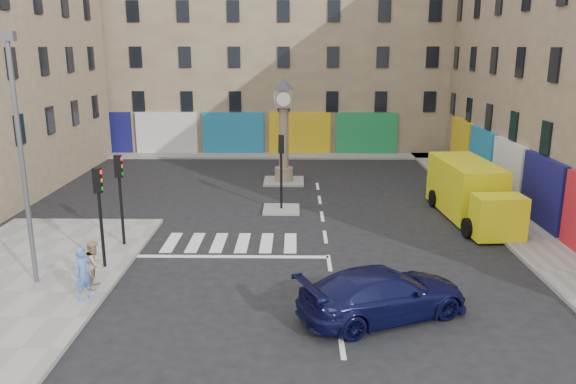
{
  "coord_description": "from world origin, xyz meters",
  "views": [
    {
      "loc": [
        -1.29,
        -18.97,
        8.02
      ],
      "look_at": [
        -1.61,
        4.03,
        2.0
      ],
      "focal_mm": 35.0,
      "sensor_mm": 36.0,
      "label": 1
    }
  ],
  "objects_px": {
    "traffic_light_left_far": "(120,185)",
    "clock_pillar": "(284,124)",
    "lamp_post": "(20,148)",
    "pedestrian_blue": "(84,274)",
    "navy_sedan": "(384,293)",
    "traffic_light_island": "(281,160)",
    "pedestrian_tan": "(95,264)",
    "yellow_van": "(470,192)",
    "traffic_light_left_near": "(99,202)"
  },
  "relations": [
    {
      "from": "clock_pillar",
      "to": "navy_sedan",
      "type": "xyz_separation_m",
      "value": [
        3.38,
        -17.34,
        -2.78
      ]
    },
    {
      "from": "lamp_post",
      "to": "pedestrian_tan",
      "type": "bearing_deg",
      "value": -9.38
    },
    {
      "from": "pedestrian_tan",
      "to": "lamp_post",
      "type": "bearing_deg",
      "value": 79.91
    },
    {
      "from": "traffic_light_left_near",
      "to": "yellow_van",
      "type": "xyz_separation_m",
      "value": [
        15.31,
        6.65,
        -1.32
      ]
    },
    {
      "from": "clock_pillar",
      "to": "pedestrian_tan",
      "type": "xyz_separation_m",
      "value": [
        -6.0,
        -15.56,
        -2.6
      ]
    },
    {
      "from": "traffic_light_island",
      "to": "pedestrian_tan",
      "type": "bearing_deg",
      "value": -122.1
    },
    {
      "from": "clock_pillar",
      "to": "traffic_light_island",
      "type": "bearing_deg",
      "value": -90.0
    },
    {
      "from": "traffic_light_left_near",
      "to": "lamp_post",
      "type": "distance_m",
      "value": 3.21
    },
    {
      "from": "yellow_van",
      "to": "pedestrian_blue",
      "type": "relative_size",
      "value": 4.21
    },
    {
      "from": "yellow_van",
      "to": "traffic_light_left_near",
      "type": "bearing_deg",
      "value": -160.36
    },
    {
      "from": "clock_pillar",
      "to": "navy_sedan",
      "type": "relative_size",
      "value": 1.15
    },
    {
      "from": "traffic_light_left_near",
      "to": "traffic_light_left_far",
      "type": "height_order",
      "value": "same"
    },
    {
      "from": "pedestrian_blue",
      "to": "traffic_light_left_near",
      "type": "bearing_deg",
      "value": 39.5
    },
    {
      "from": "lamp_post",
      "to": "yellow_van",
      "type": "xyz_separation_m",
      "value": [
        17.21,
        8.05,
        -3.49
      ]
    },
    {
      "from": "navy_sedan",
      "to": "pedestrian_tan",
      "type": "height_order",
      "value": "pedestrian_tan"
    },
    {
      "from": "traffic_light_left_near",
      "to": "pedestrian_tan",
      "type": "relative_size",
      "value": 2.3
    },
    {
      "from": "traffic_light_left_far",
      "to": "lamp_post",
      "type": "distance_m",
      "value": 4.77
    },
    {
      "from": "traffic_light_left_near",
      "to": "clock_pillar",
      "type": "xyz_separation_m",
      "value": [
        6.3,
        13.8,
        0.93
      ]
    },
    {
      "from": "navy_sedan",
      "to": "pedestrian_blue",
      "type": "bearing_deg",
      "value": 62.02
    },
    {
      "from": "traffic_light_left_far",
      "to": "traffic_light_island",
      "type": "relative_size",
      "value": 1.0
    },
    {
      "from": "traffic_light_left_far",
      "to": "navy_sedan",
      "type": "bearing_deg",
      "value": -31.55
    },
    {
      "from": "traffic_light_left_far",
      "to": "pedestrian_tan",
      "type": "bearing_deg",
      "value": -85.88
    },
    {
      "from": "traffic_light_island",
      "to": "navy_sedan",
      "type": "bearing_deg",
      "value": -73.42
    },
    {
      "from": "clock_pillar",
      "to": "navy_sedan",
      "type": "distance_m",
      "value": 17.88
    },
    {
      "from": "traffic_light_left_far",
      "to": "pedestrian_tan",
      "type": "height_order",
      "value": "traffic_light_left_far"
    },
    {
      "from": "navy_sedan",
      "to": "yellow_van",
      "type": "relative_size",
      "value": 0.72
    },
    {
      "from": "traffic_light_left_far",
      "to": "traffic_light_island",
      "type": "distance_m",
      "value": 8.3
    },
    {
      "from": "traffic_light_left_near",
      "to": "navy_sedan",
      "type": "relative_size",
      "value": 0.7
    },
    {
      "from": "traffic_light_left_near",
      "to": "yellow_van",
      "type": "height_order",
      "value": "traffic_light_left_near"
    },
    {
      "from": "clock_pillar",
      "to": "yellow_van",
      "type": "bearing_deg",
      "value": -38.45
    },
    {
      "from": "traffic_light_left_far",
      "to": "pedestrian_tan",
      "type": "relative_size",
      "value": 2.3
    },
    {
      "from": "traffic_light_island",
      "to": "clock_pillar",
      "type": "height_order",
      "value": "clock_pillar"
    },
    {
      "from": "traffic_light_island",
      "to": "lamp_post",
      "type": "distance_m",
      "value": 12.52
    },
    {
      "from": "navy_sedan",
      "to": "yellow_van",
      "type": "distance_m",
      "value": 11.65
    },
    {
      "from": "clock_pillar",
      "to": "pedestrian_blue",
      "type": "xyz_separation_m",
      "value": [
        -6.0,
        -16.54,
        -2.53
      ]
    },
    {
      "from": "clock_pillar",
      "to": "pedestrian_blue",
      "type": "distance_m",
      "value": 17.78
    },
    {
      "from": "yellow_van",
      "to": "pedestrian_blue",
      "type": "bearing_deg",
      "value": -151.79
    },
    {
      "from": "navy_sedan",
      "to": "traffic_light_left_far",
      "type": "bearing_deg",
      "value": 35.34
    },
    {
      "from": "pedestrian_tan",
      "to": "clock_pillar",
      "type": "bearing_deg",
      "value": -21.8
    },
    {
      "from": "lamp_post",
      "to": "navy_sedan",
      "type": "bearing_deg",
      "value": -10.48
    },
    {
      "from": "traffic_light_left_far",
      "to": "clock_pillar",
      "type": "xyz_separation_m",
      "value": [
        6.3,
        11.4,
        0.93
      ]
    },
    {
      "from": "traffic_light_island",
      "to": "lamp_post",
      "type": "height_order",
      "value": "lamp_post"
    },
    {
      "from": "traffic_light_left_far",
      "to": "navy_sedan",
      "type": "height_order",
      "value": "traffic_light_left_far"
    },
    {
      "from": "traffic_light_left_near",
      "to": "lamp_post",
      "type": "height_order",
      "value": "lamp_post"
    },
    {
      "from": "yellow_van",
      "to": "lamp_post",
      "type": "bearing_deg",
      "value": -158.77
    },
    {
      "from": "navy_sedan",
      "to": "pedestrian_tan",
      "type": "bearing_deg",
      "value": 56.15
    },
    {
      "from": "traffic_light_left_far",
      "to": "clock_pillar",
      "type": "relative_size",
      "value": 0.61
    },
    {
      "from": "lamp_post",
      "to": "pedestrian_blue",
      "type": "height_order",
      "value": "lamp_post"
    },
    {
      "from": "traffic_light_left_near",
      "to": "lamp_post",
      "type": "bearing_deg",
      "value": -143.62
    },
    {
      "from": "traffic_light_left_far",
      "to": "clock_pillar",
      "type": "height_order",
      "value": "clock_pillar"
    }
  ]
}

